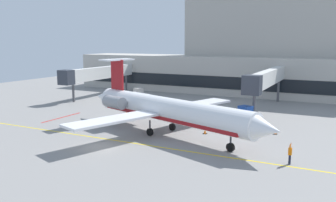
# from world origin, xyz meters

# --- Properties ---
(ground) EXTENTS (120.00, 120.00, 0.11)m
(ground) POSITION_xyz_m (-0.00, 0.00, -0.05)
(ground) COLOR gray
(terminal_building) EXTENTS (77.05, 11.33, 20.20)m
(terminal_building) POSITION_xyz_m (5.66, 46.01, 7.59)
(terminal_building) COLOR #B7B2A8
(terminal_building) RESTS_ON ground
(jet_bridge_west) EXTENTS (2.40, 21.75, 6.03)m
(jet_bridge_west) POSITION_xyz_m (-21.89, 28.37, 4.66)
(jet_bridge_west) COLOR silver
(jet_bridge_west) RESTS_ON ground
(jet_bridge_east) EXTENTS (2.40, 22.78, 6.64)m
(jet_bridge_east) POSITION_xyz_m (11.73, 27.85, 5.25)
(jet_bridge_east) COLOR silver
(jet_bridge_east) RESTS_ON ground
(regional_jet) EXTENTS (29.09, 24.47, 8.73)m
(regional_jet) POSITION_xyz_m (3.87, 8.00, 3.05)
(regional_jet) COLOR white
(regional_jet) RESTS_ON ground
(baggage_tug) EXTENTS (4.40, 3.17, 2.29)m
(baggage_tug) POSITION_xyz_m (10.18, 19.07, 1.03)
(baggage_tug) COLOR #1E4CB2
(baggage_tug) RESTS_ON ground
(pushback_tractor) EXTENTS (3.99, 3.09, 2.11)m
(pushback_tractor) POSITION_xyz_m (-12.49, 29.22, 0.96)
(pushback_tractor) COLOR silver
(pushback_tractor) RESTS_ON ground
(marshaller) EXTENTS (0.34, 0.83, 1.98)m
(marshaller) POSITION_xyz_m (19.06, 3.49, 1.01)
(marshaller) COLOR #191E33
(marshaller) RESTS_ON ground
(safety_cone_alpha) EXTENTS (0.47, 0.47, 0.55)m
(safety_cone_alpha) POSITION_xyz_m (13.53, 10.77, 0.25)
(safety_cone_alpha) COLOR orange
(safety_cone_alpha) RESTS_ON ground
(safety_cone_bravo) EXTENTS (0.47, 0.47, 0.55)m
(safety_cone_bravo) POSITION_xyz_m (-7.27, 16.48, 0.25)
(safety_cone_bravo) COLOR orange
(safety_cone_bravo) RESTS_ON ground
(safety_cone_charlie) EXTENTS (0.47, 0.47, 0.55)m
(safety_cone_charlie) POSITION_xyz_m (8.16, 10.29, 0.25)
(safety_cone_charlie) COLOR orange
(safety_cone_charlie) RESTS_ON ground
(safety_cone_delta) EXTENTS (0.47, 0.47, 0.55)m
(safety_cone_delta) POSITION_xyz_m (15.84, 13.94, 0.25)
(safety_cone_delta) COLOR orange
(safety_cone_delta) RESTS_ON ground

